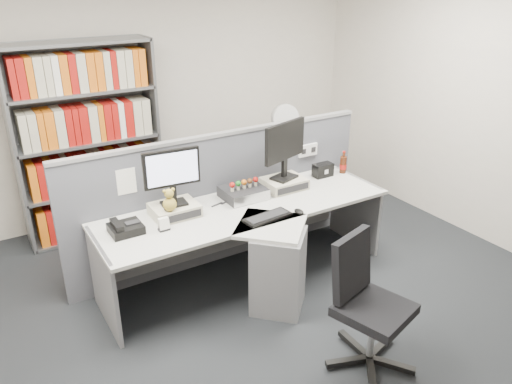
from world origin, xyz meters
TOP-DOWN VIEW (x-y plane):
  - ground at (0.00, 0.00)m, footprint 5.50×5.50m
  - room_shell at (0.00, 0.00)m, footprint 5.04×5.54m
  - partition at (0.00, 1.25)m, footprint 3.00×0.08m
  - desk at (0.00, 0.60)m, footprint 2.60×1.20m
  - monitor_riser_left at (-0.59, 0.98)m, footprint 0.38×0.31m
  - monitor_riser_right at (0.51, 0.98)m, footprint 0.38×0.31m
  - monitor_left at (-0.59, 0.98)m, footprint 0.47×0.17m
  - monitor_right at (0.51, 0.98)m, footprint 0.51×0.23m
  - desktop_pc at (0.07, 0.99)m, footprint 0.37×0.33m
  - figurines at (0.07, 0.97)m, footprint 0.29×0.05m
  - keyboard at (0.03, 0.52)m, footprint 0.42×0.19m
  - mouse at (0.31, 0.46)m, footprint 0.06×0.10m
  - desk_phone at (-1.04, 0.90)m, footprint 0.25×0.23m
  - desk_calendar at (-0.77, 0.78)m, footprint 0.09×0.07m
  - plush_toy at (-0.67, 0.89)m, footprint 0.11×0.11m
  - speaker at (1.01, 1.03)m, footprint 0.20×0.11m
  - cola_bottle at (1.24, 1.00)m, footprint 0.07×0.07m
  - shelving_unit at (-0.90, 2.44)m, footprint 1.41×0.40m
  - filing_cabinet at (1.20, 1.99)m, footprint 0.45×0.61m
  - desk_fan at (1.20, 1.99)m, footprint 0.31×0.18m
  - office_chair at (0.17, -0.53)m, footprint 0.63×0.61m

SIDE VIEW (x-z plane):
  - ground at x=0.00m, z-range 0.00..0.00m
  - filing_cabinet at x=1.20m, z-range 0.00..0.70m
  - desk at x=0.00m, z-range 0.10..0.82m
  - office_chair at x=0.17m, z-range 0.03..0.99m
  - partition at x=0.00m, z-range 0.01..1.29m
  - keyboard at x=0.03m, z-range 0.72..0.75m
  - mouse at x=0.31m, z-range 0.72..0.76m
  - desk_phone at x=-1.04m, z-range 0.71..0.81m
  - desk_calendar at x=-0.77m, z-range 0.71..0.82m
  - desktop_pc at x=0.07m, z-range 0.72..0.82m
  - monitor_riser_left at x=-0.59m, z-range 0.72..0.82m
  - monitor_riser_right at x=0.51m, z-range 0.72..0.82m
  - speaker at x=1.01m, z-range 0.72..0.85m
  - cola_bottle at x=1.24m, z-range 0.69..0.92m
  - figurines at x=0.07m, z-range 0.83..0.91m
  - plush_toy at x=-0.67m, z-range 0.81..1.00m
  - shelving_unit at x=-0.90m, z-range -0.02..1.98m
  - desk_fan at x=1.20m, z-range 0.77..1.29m
  - monitor_left at x=-0.59m, z-range 0.87..1.34m
  - monitor_right at x=0.51m, z-range 0.87..1.41m
  - room_shell at x=0.00m, z-range 0.43..3.15m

